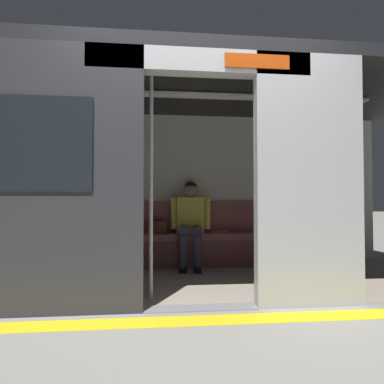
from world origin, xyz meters
name	(u,v)px	position (x,y,z in m)	size (l,w,h in m)	color
ground_plane	(200,309)	(0.00, 0.00, 0.00)	(60.00, 60.00, 0.00)	gray
platform_edge_strip	(206,320)	(0.00, 0.30, 0.00)	(8.00, 0.24, 0.01)	yellow
train_car	(182,150)	(0.06, -1.08, 1.50)	(6.40, 2.49, 2.31)	#ADAFB5
bench_seat	(181,241)	(0.00, -1.97, 0.36)	(2.91, 0.44, 0.46)	#935156
person_seated	(191,218)	(-0.12, -1.92, 0.68)	(0.55, 0.70, 1.19)	#D8CC4C
handbag	(156,227)	(0.35, -2.03, 0.55)	(0.26, 0.15, 0.17)	brown
book	(221,231)	(-0.57, -2.05, 0.48)	(0.15, 0.22, 0.03)	gold
grab_pole_door	(151,182)	(0.42, -0.36, 1.08)	(0.04, 0.04, 2.17)	silver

